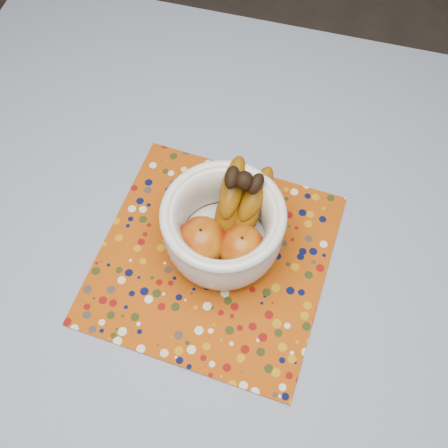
# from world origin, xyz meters

# --- Properties ---
(table) EXTENTS (1.20, 1.20, 0.75)m
(table) POSITION_xyz_m (0.00, 0.00, 0.67)
(table) COLOR brown
(table) RESTS_ON ground
(tablecloth) EXTENTS (1.32, 1.32, 0.01)m
(tablecloth) POSITION_xyz_m (0.00, 0.00, 0.76)
(tablecloth) COLOR slate
(tablecloth) RESTS_ON table
(placemat) EXTENTS (0.43, 0.43, 0.00)m
(placemat) POSITION_xyz_m (0.00, 0.04, 0.76)
(placemat) COLOR #993D08
(placemat) RESTS_ON tablecloth
(fruit_bowl) EXTENTS (0.21, 0.23, 0.17)m
(fruit_bowl) POSITION_xyz_m (0.02, 0.08, 0.84)
(fruit_bowl) COLOR silver
(fruit_bowl) RESTS_ON placemat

